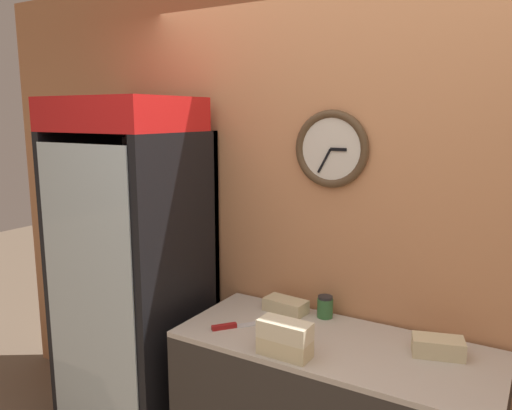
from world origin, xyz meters
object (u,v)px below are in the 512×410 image
Objects in this scene: sandwich_stack_bottom at (285,347)px; chefs_knife at (236,325)px; sandwich_stack_middle at (285,330)px; sandwich_flat_right at (286,306)px; beverage_cooler at (139,260)px; sandwich_flat_left at (438,347)px; condiment_jar at (325,307)px.

chefs_knife is at bearing 157.84° from sandwich_stack_bottom.
sandwich_flat_right is at bearing 116.86° from sandwich_stack_middle.
sandwich_flat_left is at bearing 2.79° from beverage_cooler.
beverage_cooler is 8.49× the size of sandwich_flat_left.
sandwich_stack_bottom is 0.80× the size of chefs_knife.
sandwich_stack_middle is at bearing -22.16° from chefs_knife.
sandwich_stack_bottom is at bearing -149.19° from sandwich_flat_left.
sandwich_flat_left is (0.57, 0.34, -0.08)m from sandwich_stack_middle.
beverage_cooler is 6.99× the size of chefs_knife.
chefs_knife is (0.74, -0.12, -0.18)m from beverage_cooler.
beverage_cooler is 17.99× the size of condiment_jar.
sandwich_stack_middle is 0.49m from sandwich_flat_right.
sandwich_flat_right reaches higher than chefs_knife.
beverage_cooler is 0.89m from sandwich_flat_right.
sandwich_flat_left is at bearing -6.73° from sandwich_flat_right.
sandwich_stack_middle is at bearing -149.19° from sandwich_flat_left.
sandwich_stack_bottom and sandwich_flat_left have the same top height.
sandwich_stack_middle is at bearing 0.00° from sandwich_stack_bottom.
sandwich_stack_bottom is at bearing -63.14° from sandwich_flat_right.
sandwich_flat_left reaches higher than sandwich_flat_right.
beverage_cooler is at bearing 166.58° from sandwich_stack_middle.
condiment_jar is (0.32, 0.33, 0.05)m from chefs_knife.
sandwich_stack_middle reaches higher than sandwich_flat_left.
sandwich_stack_middle is 0.47m from condiment_jar.
condiment_jar is at bearing 167.06° from sandwich_flat_left.
sandwich_stack_middle is at bearing -13.42° from beverage_cooler.
sandwich_stack_bottom is at bearing -22.16° from chefs_knife.
sandwich_flat_right is at bearing 173.27° from sandwich_flat_left.
beverage_cooler is 1.11m from sandwich_stack_middle.
chefs_knife is 0.47m from condiment_jar.
beverage_cooler is at bearing -168.69° from condiment_jar.
sandwich_stack_middle is (1.08, -0.26, -0.08)m from beverage_cooler.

